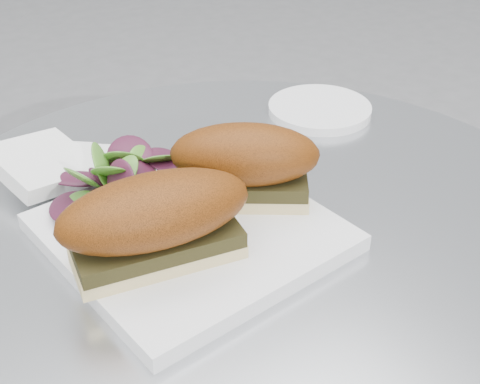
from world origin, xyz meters
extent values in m
cylinder|color=silver|center=(0.00, 0.00, 0.72)|extent=(0.70, 0.70, 0.02)
cube|color=white|center=(-0.05, 0.01, 0.74)|extent=(0.27, 0.27, 0.02)
cube|color=beige|center=(-0.10, -0.02, 0.75)|extent=(0.15, 0.07, 0.01)
cube|color=black|center=(-0.10, -0.02, 0.77)|extent=(0.15, 0.07, 0.01)
ellipsoid|color=#692E0A|center=(-0.10, -0.02, 0.80)|extent=(0.17, 0.09, 0.06)
cube|color=beige|center=(0.01, 0.02, 0.75)|extent=(0.13, 0.10, 0.01)
cube|color=black|center=(0.01, 0.02, 0.77)|extent=(0.13, 0.10, 0.01)
ellipsoid|color=#692E0A|center=(0.01, 0.02, 0.80)|extent=(0.15, 0.13, 0.06)
cylinder|color=white|center=(0.20, 0.17, 0.74)|extent=(0.13, 0.13, 0.01)
camera|label=1|loc=(-0.26, -0.45, 1.11)|focal=50.00mm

